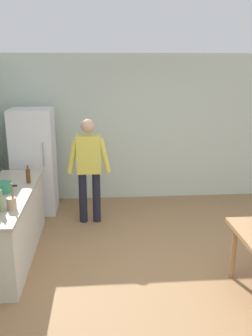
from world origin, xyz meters
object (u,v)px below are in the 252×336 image
Objects in this scene: cooking_pot at (1,187)px; utensil_jar at (12,203)px; person at (89,164)px; bottle_beer_brown at (28,176)px; refrigerator at (34,161)px; bottle_vinegar_tall at (0,201)px.

cooking_pot is 1.25× the size of utensil_jar.
person is 6.54× the size of bottle_beer_brown.
cooking_pot is 1.54× the size of bottle_beer_brown.
person is 1.83m from utensil_jar.
bottle_beer_brown is (0.12, -1.20, 0.11)m from refrigerator.
cooking_pot is at bearing -96.12° from refrigerator.
person is (0.95, -0.55, 0.08)m from refrigerator.
utensil_jar and bottle_vinegar_tall have the same top height.
bottle_beer_brown is at bearing 51.21° from cooking_pot.
bottle_vinegar_tall is at bearing -119.44° from person.
person is at bearing 62.37° from utensil_jar.
utensil_jar is 1.00× the size of bottle_vinegar_tall.
bottle_vinegar_tall reaches higher than cooking_pot.
person is 5.31× the size of utensil_jar.
utensil_jar is 0.14m from bottle_vinegar_tall.
cooking_pot is 0.71m from bottle_vinegar_tall.
person is at bearing 41.75° from cooking_pot.
person is at bearing 60.56° from bottle_vinegar_tall.
bottle_beer_brown is (0.02, 0.98, 0.03)m from utensil_jar.
cooking_pot is at bearing 103.43° from bottle_vinegar_tall.
cooking_pot is (-0.17, -1.55, 0.06)m from refrigerator.
utensil_jar is at bearing -90.90° from bottle_beer_brown.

